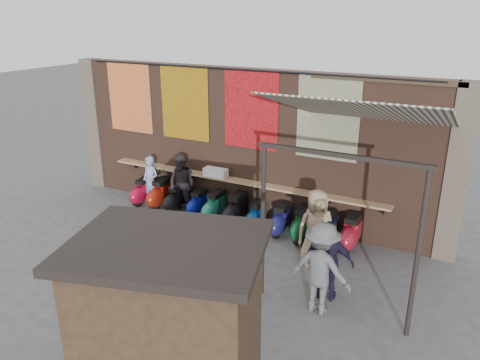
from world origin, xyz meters
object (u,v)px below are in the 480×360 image
(scooter_stool_6, at_px, (256,216))
(shopper_tan, at_px, (316,228))
(scooter_stool_7, at_px, (281,220))
(shopper_navy, at_px, (329,261))
(market_stall, at_px, (171,328))
(scooter_stool_0, at_px, (143,192))
(diner_right, at_px, (182,184))
(scooter_stool_8, at_px, (303,224))
(diner_left, at_px, (151,181))
(scooter_stool_3, at_px, (198,203))
(scooter_stool_5, at_px, (236,210))
(scooter_stool_1, at_px, (161,194))
(scooter_stool_10, at_px, (351,233))
(scooter_stool_9, at_px, (327,230))
(shelf_box, at_px, (216,172))
(scooter_stool_2, at_px, (176,199))
(scooter_stool_4, at_px, (215,207))
(shopper_grey, at_px, (321,268))

(scooter_stool_6, relative_size, shopper_tan, 0.42)
(scooter_stool_7, relative_size, shopper_navy, 0.49)
(shopper_navy, height_order, market_stall, market_stall)
(scooter_stool_0, distance_m, market_stall, 7.65)
(diner_right, bearing_deg, scooter_stool_7, 7.07)
(scooter_stool_6, xyz_separation_m, scooter_stool_8, (1.30, -0.08, 0.07))
(scooter_stool_6, xyz_separation_m, diner_left, (-3.36, -0.04, 0.39))
(shopper_tan, bearing_deg, diner_right, 127.75)
(scooter_stool_3, bearing_deg, scooter_stool_0, -178.17)
(scooter_stool_8, bearing_deg, diner_left, 179.57)
(scooter_stool_5, xyz_separation_m, diner_left, (-2.78, 0.00, 0.32))
(scooter_stool_1, bearing_deg, scooter_stool_10, 0.24)
(shopper_tan, bearing_deg, scooter_stool_10, 24.25)
(scooter_stool_7, xyz_separation_m, scooter_stool_10, (1.77, 0.05, 0.03))
(scooter_stool_9, xyz_separation_m, diner_left, (-5.26, 0.04, 0.33))
(scooter_stool_5, relative_size, diner_left, 0.59)
(scooter_stool_8, xyz_separation_m, diner_left, (-4.66, 0.04, 0.32))
(shelf_box, bearing_deg, scooter_stool_3, -149.74)
(scooter_stool_2, xyz_separation_m, shopper_navy, (5.07, -2.14, 0.44))
(scooter_stool_4, relative_size, scooter_stool_8, 0.96)
(scooter_stool_3, relative_size, scooter_stool_7, 0.90)
(scooter_stool_3, distance_m, scooter_stool_9, 3.70)
(scooter_stool_5, height_order, market_stall, market_stall)
(scooter_stool_3, relative_size, diner_left, 0.49)
(scooter_stool_8, relative_size, shopper_navy, 0.53)
(diner_right, distance_m, shopper_tan, 4.33)
(scooter_stool_2, distance_m, diner_left, 0.97)
(scooter_stool_8, relative_size, diner_right, 0.52)
(scooter_stool_7, bearing_deg, shopper_navy, -48.79)
(scooter_stool_6, height_order, scooter_stool_7, scooter_stool_7)
(scooter_stool_8, bearing_deg, scooter_stool_10, 4.08)
(scooter_stool_1, height_order, diner_right, diner_right)
(shopper_grey, bearing_deg, scooter_stool_7, -46.50)
(scooter_stool_4, height_order, shopper_navy, shopper_navy)
(shelf_box, relative_size, scooter_stool_3, 0.88)
(scooter_stool_4, xyz_separation_m, scooter_stool_9, (3.11, 0.01, 0.01))
(scooter_stool_0, distance_m, scooter_stool_6, 3.66)
(scooter_stool_8, bearing_deg, scooter_stool_9, -0.24)
(scooter_stool_8, xyz_separation_m, market_stall, (0.14, -5.62, 0.80))
(diner_left, bearing_deg, scooter_stool_5, 7.20)
(scooter_stool_4, bearing_deg, scooter_stool_3, 171.44)
(scooter_stool_1, bearing_deg, scooter_stool_0, -176.26)
(scooter_stool_9, distance_m, scooter_stool_10, 0.58)
(shelf_box, height_order, market_stall, market_stall)
(shelf_box, distance_m, scooter_stool_6, 1.65)
(shelf_box, xyz_separation_m, scooter_stool_1, (-1.69, -0.27, -0.83))
(scooter_stool_4, bearing_deg, shopper_tan, -16.84)
(scooter_stool_5, xyz_separation_m, diner_right, (-1.69, 0.00, 0.43))
(shelf_box, bearing_deg, scooter_stool_10, -3.75)
(scooter_stool_0, bearing_deg, scooter_stool_5, 0.25)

